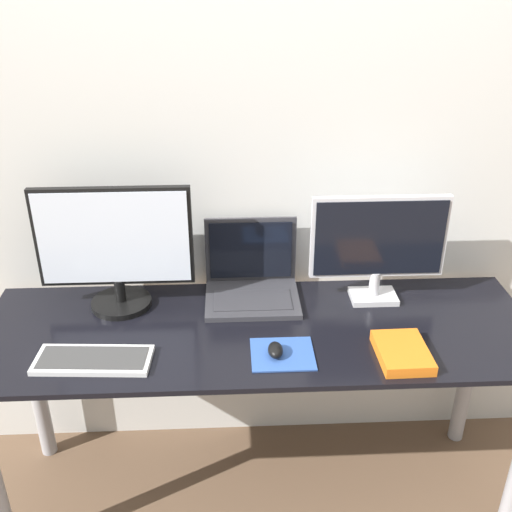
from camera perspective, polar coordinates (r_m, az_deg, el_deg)
wall_back at (r=2.07m, az=-0.25°, el=10.80°), size 7.00×0.05×2.50m
desk at (r=2.04m, az=0.25°, el=-10.07°), size 1.81×0.60×0.74m
monitor_left at (r=2.02m, az=-13.28°, el=0.82°), size 0.51×0.21×0.43m
monitor_right at (r=2.05m, az=11.59°, el=1.19°), size 0.46×0.11×0.38m
laptop at (r=2.11m, az=-0.42°, el=-2.17°), size 0.32×0.26×0.26m
keyboard at (r=1.87m, az=-15.25°, el=-9.52°), size 0.35×0.16×0.02m
mousepad at (r=1.84m, az=2.54°, el=-9.31°), size 0.19×0.17×0.00m
mouse at (r=1.82m, az=1.86°, el=-8.95°), size 0.05×0.07×0.04m
book at (r=1.87m, az=13.76°, el=-8.92°), size 0.15×0.20×0.03m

